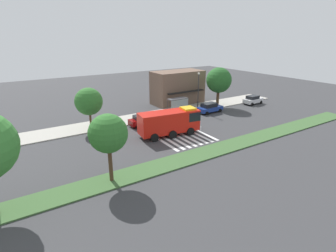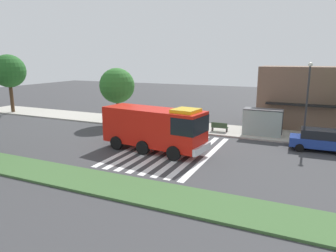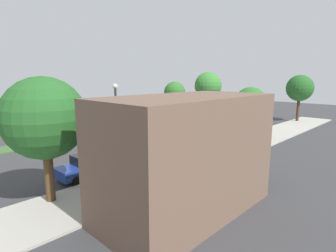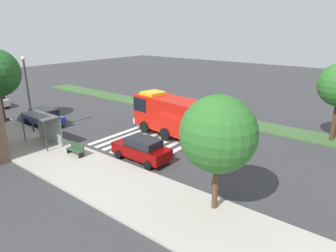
{
  "view_description": "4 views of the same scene",
  "coord_description": "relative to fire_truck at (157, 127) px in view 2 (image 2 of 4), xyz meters",
  "views": [
    {
      "loc": [
        -17.84,
        -29.04,
        13.19
      ],
      "look_at": [
        0.66,
        0.02,
        1.15
      ],
      "focal_mm": 28.35,
      "sensor_mm": 36.0,
      "label": 1
    },
    {
      "loc": [
        11.33,
        -21.4,
        7.17
      ],
      "look_at": [
        0.78,
        1.74,
        1.59
      ],
      "focal_mm": 33.01,
      "sensor_mm": 36.0,
      "label": 2
    },
    {
      "loc": [
        22.22,
        22.53,
        7.32
      ],
      "look_at": [
        -0.59,
        0.41,
        1.52
      ],
      "focal_mm": 28.7,
      "sensor_mm": 36.0,
      "label": 3
    },
    {
      "loc": [
        -14.46,
        19.43,
        9.13
      ],
      "look_at": [
        0.21,
        0.96,
        1.41
      ],
      "focal_mm": 32.02,
      "sensor_mm": 36.0,
      "label": 4
    }
  ],
  "objects": [
    {
      "name": "bench_near_shelter",
      "position": [
        2.84,
        8.1,
        -1.38
      ],
      "size": [
        1.6,
        0.5,
        0.9
      ],
      "color": "#2D472D",
      "rests_on": "sidewalk"
    },
    {
      "name": "crosswalk",
      "position": [
        0.9,
        0.51,
        -1.96
      ],
      "size": [
        6.75,
        11.17,
        0.01
      ],
      "color": "silver",
      "rests_on": "ground_plane"
    },
    {
      "name": "sidewalk",
      "position": [
        -0.84,
        9.14,
        -1.9
      ],
      "size": [
        60.0,
        4.85,
        0.14
      ],
      "primitive_type": "cube",
      "color": "#ADA89E",
      "rests_on": "ground_plane"
    },
    {
      "name": "ground_plane",
      "position": [
        -0.84,
        0.51,
        -1.97
      ],
      "size": [
        120.0,
        120.0,
        0.0
      ],
      "primitive_type": "plane",
      "color": "#38383A"
    },
    {
      "name": "storefront_building",
      "position": [
        10.66,
        14.05,
        1.21
      ],
      "size": [
        9.95,
        5.77,
        6.37
      ],
      "color": "brown",
      "rests_on": "ground_plane"
    },
    {
      "name": "bus_stop_shelter",
      "position": [
        6.84,
        8.09,
        -0.08
      ],
      "size": [
        3.5,
        1.4,
        2.46
      ],
      "color": "#4C4C51",
      "rests_on": "sidewalk"
    },
    {
      "name": "street_lamp",
      "position": [
        10.43,
        7.31,
        2.11
      ],
      "size": [
        0.36,
        0.36,
        6.73
      ],
      "color": "#2D2D30",
      "rests_on": "sidewalk"
    },
    {
      "name": "sidewalk_tree_west",
      "position": [
        -8.7,
        7.71,
        2.27
      ],
      "size": [
        3.85,
        3.85,
        6.03
      ],
      "color": "#513823",
      "rests_on": "sidewalk"
    },
    {
      "name": "parked_car_mid",
      "position": [
        11.7,
        5.51,
        -1.09
      ],
      "size": [
        4.74,
        2.22,
        1.72
      ],
      "rotation": [
        0.0,
        0.0,
        0.03
      ],
      "color": "navy",
      "rests_on": "ground_plane"
    },
    {
      "name": "sidewalk_tree_far_west",
      "position": [
        -25.45,
        7.71,
        3.55
      ],
      "size": [
        4.28,
        4.28,
        7.56
      ],
      "color": "#47301E",
      "rests_on": "sidewalk"
    },
    {
      "name": "median_strip",
      "position": [
        -0.84,
        -7.19,
        -1.9
      ],
      "size": [
        60.0,
        3.0,
        0.14
      ],
      "primitive_type": "cube",
      "color": "#3D6033",
      "rests_on": "ground_plane"
    },
    {
      "name": "fire_truck",
      "position": [
        0.0,
        0.0,
        0.0
      ],
      "size": [
        8.74,
        3.7,
        3.61
      ],
      "rotation": [
        0.0,
        0.0,
        -0.13
      ],
      "color": "red",
      "rests_on": "ground_plane"
    },
    {
      "name": "parked_car_west",
      "position": [
        -1.43,
        5.51,
        -1.09
      ],
      "size": [
        4.42,
        2.03,
        1.7
      ],
      "rotation": [
        0.0,
        0.0,
        -0.01
      ],
      "color": "#720505",
      "rests_on": "ground_plane"
    }
  ]
}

